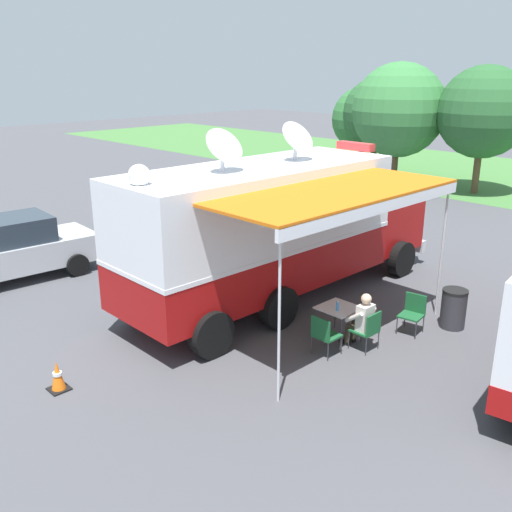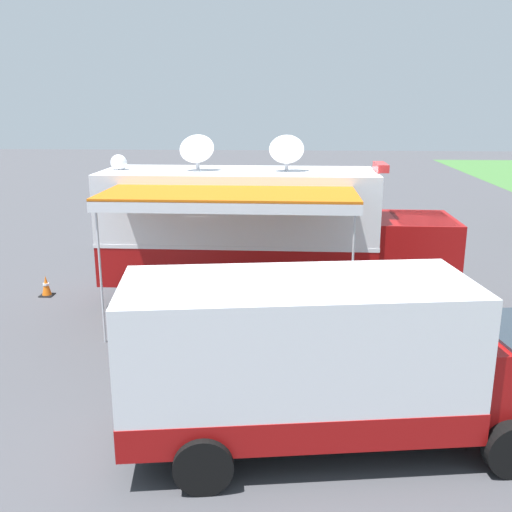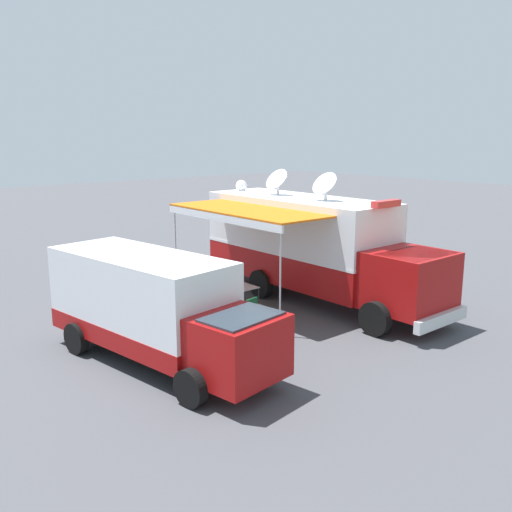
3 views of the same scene
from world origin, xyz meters
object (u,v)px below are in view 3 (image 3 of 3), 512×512
Objects in this scene: water_bottle at (238,283)px; car_behind_truck at (339,237)px; folding_table at (243,288)px; seated_responder at (228,292)px; folding_chair_at_table at (224,297)px; support_truck at (154,309)px; trash_bin at (255,322)px; command_truck at (313,244)px; folding_chair_spare_by_truck at (249,309)px; traffic_cone at (205,262)px; folding_chair_beside_table at (220,289)px.

car_behind_truck is (-8.73, -3.29, 0.05)m from water_bottle.
seated_responder is (0.61, -0.01, -0.02)m from folding_table.
seated_responder is 9.87m from car_behind_truck.
water_bottle is at bearing -60.58° from folding_table.
support_truck reaches higher than folding_chair_at_table.
trash_bin is at bearing 29.75° from car_behind_truck.
folding_table is 0.19× the size of car_behind_truck.
car_behind_truck reaches higher than water_bottle.
water_bottle is at bearing -19.66° from command_truck.
traffic_cone is (-3.23, -6.84, -0.23)m from folding_chair_spare_by_truck.
folding_chair_beside_table is at bearing -120.84° from folding_chair_at_table.
car_behind_truck is (-13.12, -5.47, -0.51)m from support_truck.
folding_chair_spare_by_truck is (3.44, 0.70, -1.43)m from command_truck.
support_truck reaches higher than seated_responder.
water_bottle is at bearing -153.66° from support_truck.
water_bottle is 0.57m from seated_responder.
command_truck is at bearing 166.08° from seated_responder.
support_truck is at bearing 10.28° from command_truck.
trash_bin reaches higher than folding_table.
support_truck is at bearing 24.22° from folding_table.
folding_chair_spare_by_truck is at bearing 64.75° from traffic_cone.
trash_bin is at bearing 173.99° from support_truck.
traffic_cone is 6.69m from car_behind_truck.
folding_chair_spare_by_truck is at bearing 83.58° from folding_chair_at_table.
support_truck is at bearing 34.40° from folding_chair_beside_table.
traffic_cone is at bearing -114.23° from water_bottle.
folding_chair_beside_table is 1.50× the size of traffic_cone.
car_behind_truck reaches higher than traffic_cone.
folding_chair_at_table and folding_chair_beside_table have the same top height.
command_truck reaches higher than folding_chair_beside_table.
car_behind_truck is at bearing -159.35° from water_bottle.
folding_chair_at_table is 4.30m from support_truck.
support_truck is (6.75, 7.40, 1.11)m from traffic_cone.
water_bottle is at bearing -119.13° from trash_bin.
folding_chair_at_table is at bearing -13.17° from command_truck.
trash_bin is (0.51, 0.88, -0.06)m from folding_chair_spare_by_truck.
seated_responder is 1.37× the size of trash_bin.
trash_bin is at bearing 69.65° from seated_responder.
folding_chair_at_table is at bearing -151.19° from support_truck.
folding_table is at bearing -123.52° from folding_chair_spare_by_truck.
seated_responder is at bearing -0.76° from folding_table.
folding_chair_at_table is (3.27, -0.77, -1.43)m from command_truck.
car_behind_truck is at bearing -159.98° from folding_chair_at_table.
command_truck is 10.45× the size of trash_bin.
folding_table is at bearing 119.42° from water_bottle.
command_truck is 2.94m from water_bottle.
traffic_cone is at bearing -119.66° from folding_chair_at_table.
support_truck is (3.69, 2.03, 0.87)m from folding_chair_at_table.
seated_responder is (-0.35, -1.46, 0.14)m from folding_chair_spare_by_truck.
seated_responder reaches higher than folding_chair_at_table.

